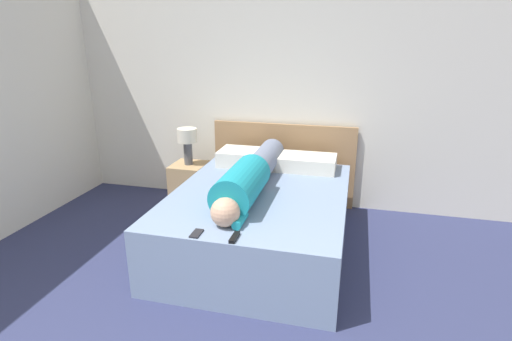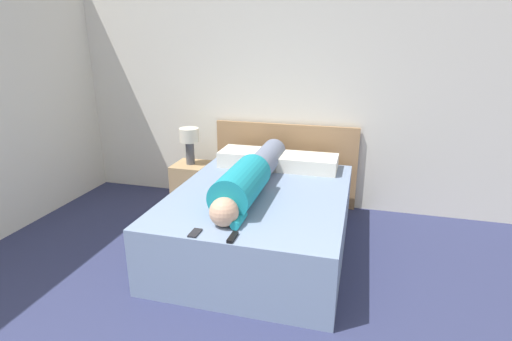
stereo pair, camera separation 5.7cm
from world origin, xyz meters
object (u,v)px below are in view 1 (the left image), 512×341
(bed, at_px, (260,220))
(nightstand, at_px, (190,185))
(table_lamp, at_px, (187,140))
(cell_phone, at_px, (197,233))
(person_lying, at_px, (250,176))
(pillow_near_headboard, at_px, (249,158))
(tv_remote, at_px, (234,237))
(pillow_second, at_px, (306,163))

(bed, xyz_separation_m, nightstand, (-1.03, 0.78, -0.03))
(table_lamp, bearing_deg, cell_phone, -64.96)
(nightstand, height_order, person_lying, person_lying)
(table_lamp, relative_size, pillow_near_headboard, 0.66)
(bed, height_order, tv_remote, tv_remote)
(pillow_near_headboard, distance_m, tv_remote, 1.69)
(person_lying, bearing_deg, pillow_near_headboard, 106.14)
(tv_remote, distance_m, cell_phone, 0.28)
(cell_phone, bearing_deg, tv_remote, -0.01)
(pillow_near_headboard, bearing_deg, tv_remote, -78.30)
(table_lamp, distance_m, pillow_second, 1.36)
(person_lying, height_order, cell_phone, person_lying)
(person_lying, relative_size, cell_phone, 13.76)
(nightstand, xyz_separation_m, table_lamp, (0.00, 0.00, 0.54))
(pillow_near_headboard, bearing_deg, bed, -67.72)
(bed, xyz_separation_m, tv_remote, (0.04, -0.91, 0.29))
(nightstand, distance_m, pillow_second, 1.41)
(pillow_near_headboard, relative_size, tv_remote, 4.26)
(pillow_second, bearing_deg, table_lamp, 178.37)
(bed, xyz_separation_m, table_lamp, (-1.03, 0.78, 0.51))
(nightstand, distance_m, pillow_near_headboard, 0.83)
(pillow_near_headboard, xyz_separation_m, cell_phone, (0.06, -1.65, -0.08))
(person_lying, xyz_separation_m, pillow_near_headboard, (-0.22, 0.76, -0.06))
(tv_remote, bearing_deg, bed, 92.41)
(nightstand, xyz_separation_m, cell_phone, (0.79, -1.69, 0.32))
(pillow_second, bearing_deg, pillow_near_headboard, 180.00)
(pillow_near_headboard, relative_size, cell_phone, 4.91)
(bed, relative_size, tv_remote, 13.30)
(table_lamp, relative_size, person_lying, 0.23)
(pillow_near_headboard, distance_m, pillow_second, 0.63)
(pillow_near_headboard, bearing_deg, pillow_second, -0.00)
(table_lamp, xyz_separation_m, pillow_second, (1.35, -0.04, -0.16))
(table_lamp, distance_m, tv_remote, 2.01)
(person_lying, bearing_deg, pillow_second, 61.72)
(table_lamp, distance_m, pillow_near_headboard, 0.74)
(pillow_second, xyz_separation_m, tv_remote, (-0.28, -1.65, -0.06))
(person_lying, distance_m, pillow_second, 0.86)
(tv_remote, bearing_deg, person_lying, 97.83)
(person_lying, bearing_deg, nightstand, 139.99)
(table_lamp, distance_m, cell_phone, 1.88)
(person_lying, height_order, tv_remote, person_lying)
(nightstand, xyz_separation_m, pillow_second, (1.35, -0.04, 0.39))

